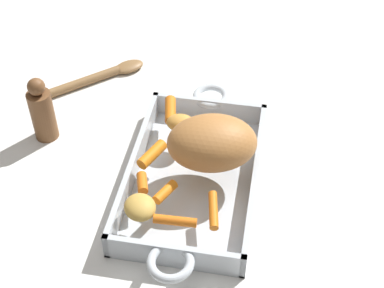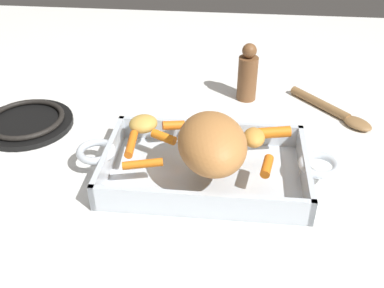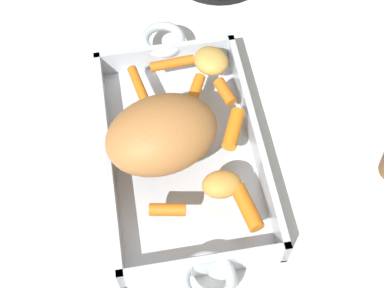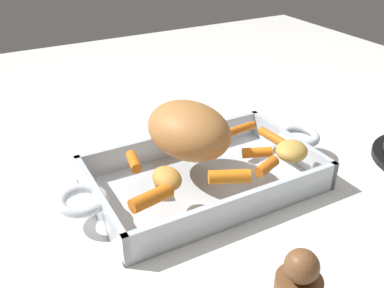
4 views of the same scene
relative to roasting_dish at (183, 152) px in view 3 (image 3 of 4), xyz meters
The scene contains 12 objects.
ground_plane 0.02m from the roasting_dish, ahead, with size 1.81×1.81×0.00m, color white.
roasting_dish is the anchor object (origin of this frame).
pork_roast 0.08m from the roasting_dish, 113.37° to the left, with size 0.15×0.11×0.09m, color #B7783E.
baby_carrot_center_right 0.14m from the roasting_dish, ahead, with size 0.01×0.01×0.07m, color orange.
baby_carrot_northeast 0.12m from the roasting_dish, 161.01° to the left, with size 0.02×0.02×0.05m, color orange.
baby_carrot_northwest 0.14m from the roasting_dish, 151.53° to the right, with size 0.02×0.02×0.06m, color orange.
baby_carrot_southeast 0.12m from the roasting_dish, 25.90° to the left, with size 0.01×0.01×0.07m, color orange.
baby_carrot_center_left 0.09m from the roasting_dish, 22.66° to the right, with size 0.02×0.02×0.05m, color orange.
baby_carrot_southwest 0.08m from the roasting_dish, 92.12° to the right, with size 0.02×0.02×0.06m, color orange.
baby_carrot_long 0.11m from the roasting_dish, 48.04° to the right, with size 0.02×0.02×0.04m, color orange.
potato_halved 0.15m from the roasting_dish, 27.54° to the right, with size 0.05×0.05×0.03m, color gold.
potato_near_roast 0.10m from the roasting_dish, 155.32° to the right, with size 0.05×0.04×0.03m, color gold.
Camera 3 is at (-0.40, 0.05, 0.71)m, focal length 51.62 mm.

